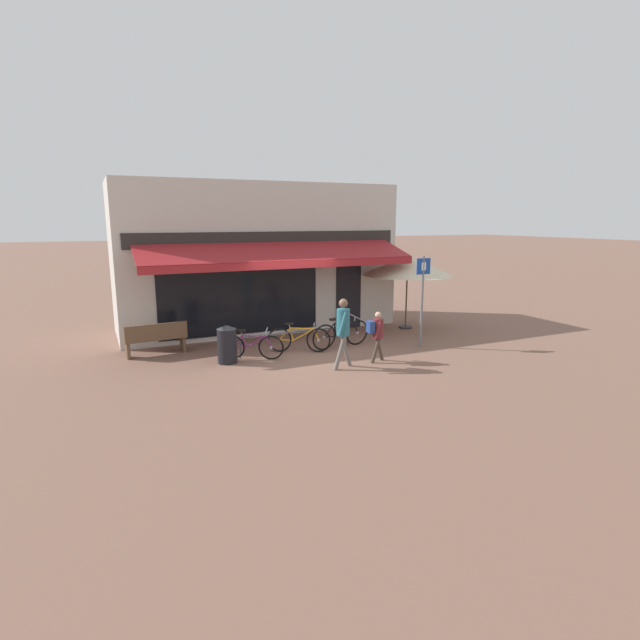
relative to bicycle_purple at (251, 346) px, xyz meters
name	(u,v)px	position (x,y,z in m)	size (l,w,h in m)	color
ground_plane	(311,357)	(1.48, -0.45, -0.36)	(160.00, 160.00, 0.00)	brown
shop_front	(256,257)	(1.41, 3.85, 1.97)	(8.85, 4.63, 4.67)	beige
bike_rack_rail	(297,334)	(1.37, 0.28, 0.11)	(3.28, 0.04, 0.57)	#47494F
bicycle_purple	(251,346)	(0.00, 0.00, 0.00)	(1.53, 0.91, 0.82)	black
bicycle_orange	(299,339)	(1.40, 0.22, 0.00)	(1.58, 0.90, 0.81)	black
bicycle_black	(341,334)	(2.64, 0.12, 0.04)	(1.86, 0.52, 0.90)	black
pedestrian_adult	(343,325)	(1.80, -1.63, 0.70)	(0.58, 0.52, 1.72)	slate
pedestrian_child	(377,331)	(2.82, -1.51, 0.45)	(0.51, 0.41, 1.30)	#47382D
litter_bin	(227,344)	(-0.64, -0.03, 0.13)	(0.49, 0.49, 0.97)	black
parking_sign	(422,292)	(4.72, -0.75, 1.21)	(0.44, 0.07, 2.56)	slate
cafe_parasol	(408,265)	(5.79, 1.53, 1.73)	(2.90, 2.90, 2.41)	#4C3D2D
park_bench	(156,338)	(-2.16, 1.48, 0.11)	(1.64, 0.60, 0.87)	brown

